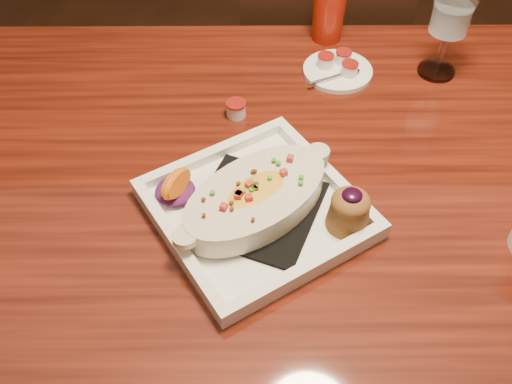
{
  "coord_description": "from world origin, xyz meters",
  "views": [
    {
      "loc": [
        -0.17,
        -0.68,
        1.44
      ],
      "look_at": [
        -0.17,
        -0.07,
        0.77
      ],
      "focal_mm": 40.0,
      "sensor_mm": 36.0,
      "label": 1
    }
  ],
  "objects_px": {
    "plate": "(262,203)",
    "saucer": "(338,69)",
    "red_tumbler": "(329,13)",
    "chair_far": "(315,68)",
    "goblet": "(452,15)",
    "table": "(347,207)"
  },
  "relations": [
    {
      "from": "chair_far",
      "to": "goblet",
      "type": "xyz_separation_m",
      "value": [
        0.2,
        -0.36,
        0.37
      ]
    },
    {
      "from": "chair_far",
      "to": "red_tumbler",
      "type": "bearing_deg",
      "value": 86.91
    },
    {
      "from": "goblet",
      "to": "chair_far",
      "type": "bearing_deg",
      "value": 119.19
    },
    {
      "from": "chair_far",
      "to": "plate",
      "type": "distance_m",
      "value": 0.79
    },
    {
      "from": "red_tumbler",
      "to": "table",
      "type": "bearing_deg",
      "value": -88.22
    },
    {
      "from": "plate",
      "to": "saucer",
      "type": "distance_m",
      "value": 0.4
    },
    {
      "from": "table",
      "to": "saucer",
      "type": "xyz_separation_m",
      "value": [
        -0.0,
        0.27,
        0.11
      ]
    },
    {
      "from": "table",
      "to": "plate",
      "type": "relative_size",
      "value": 3.71
    },
    {
      "from": "chair_far",
      "to": "plate",
      "type": "relative_size",
      "value": 2.3
    },
    {
      "from": "chair_far",
      "to": "red_tumbler",
      "type": "distance_m",
      "value": 0.38
    },
    {
      "from": "table",
      "to": "goblet",
      "type": "bearing_deg",
      "value": 54.09
    },
    {
      "from": "chair_far",
      "to": "goblet",
      "type": "bearing_deg",
      "value": 119.19
    },
    {
      "from": "plate",
      "to": "red_tumbler",
      "type": "distance_m",
      "value": 0.52
    },
    {
      "from": "plate",
      "to": "red_tumbler",
      "type": "bearing_deg",
      "value": 41.74
    },
    {
      "from": "goblet",
      "to": "saucer",
      "type": "xyz_separation_m",
      "value": [
        -0.2,
        -0.0,
        -0.12
      ]
    },
    {
      "from": "table",
      "to": "saucer",
      "type": "bearing_deg",
      "value": 90.25
    },
    {
      "from": "chair_far",
      "to": "red_tumbler",
      "type": "height_order",
      "value": "chair_far"
    },
    {
      "from": "plate",
      "to": "goblet",
      "type": "xyz_separation_m",
      "value": [
        0.36,
        0.37,
        0.1
      ]
    },
    {
      "from": "table",
      "to": "plate",
      "type": "bearing_deg",
      "value": -147.93
    },
    {
      "from": "goblet",
      "to": "saucer",
      "type": "relative_size",
      "value": 1.33
    },
    {
      "from": "saucer",
      "to": "chair_far",
      "type": "bearing_deg",
      "value": 89.81
    },
    {
      "from": "goblet",
      "to": "table",
      "type": "bearing_deg",
      "value": -125.91
    }
  ]
}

